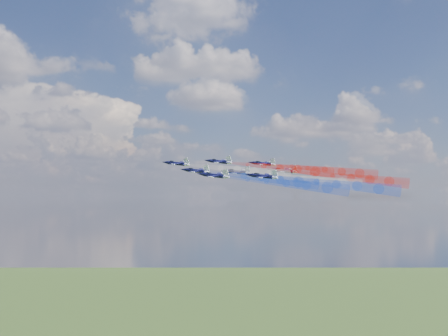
{
  "coord_description": "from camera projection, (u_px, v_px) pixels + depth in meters",
  "views": [
    {
      "loc": [
        -16.71,
        -155.49,
        132.3
      ],
      "look_at": [
        17.05,
        12.36,
        141.32
      ],
      "focal_mm": 43.22,
      "sensor_mm": 36.0,
      "label": 1
    }
  ],
  "objects": [
    {
      "name": "jet_inner_left",
      "position": [
        196.0,
        171.0,
        166.91
      ],
      "size": [
        13.53,
        13.31,
        5.45
      ],
      "primitive_type": null,
      "rotation": [
        0.12,
        -0.17,
        0.94
      ],
      "color": "black"
    },
    {
      "name": "jet_rear_left",
      "position": [
        263.0,
        176.0,
        156.45
      ],
      "size": [
        13.53,
        13.31,
        5.45
      ],
      "primitive_type": null,
      "rotation": [
        0.12,
        -0.17,
        0.94
      ],
      "color": "black"
    },
    {
      "name": "trail_center_third",
      "position": [
        304.0,
        179.0,
        160.21
      ],
      "size": [
        29.69,
        22.7,
        7.96
      ],
      "primitive_type": null,
      "rotation": [
        0.12,
        -0.17,
        0.94
      ],
      "color": "white"
    },
    {
      "name": "jet_outer_right",
      "position": [
        263.0,
        164.0,
        185.23
      ],
      "size": [
        13.53,
        13.31,
        5.45
      ],
      "primitive_type": null,
      "rotation": [
        0.12,
        -0.17,
        0.94
      ],
      "color": "black"
    },
    {
      "name": "trail_lead",
      "position": [
        237.0,
        170.0,
        168.42
      ],
      "size": [
        29.69,
        22.7,
        7.96
      ],
      "primitive_type": null,
      "rotation": [
        0.12,
        -0.17,
        0.94
      ],
      "color": "white"
    },
    {
      "name": "trail_inner_left",
      "position": [
        261.0,
        178.0,
        158.29
      ],
      "size": [
        29.69,
        22.7,
        7.96
      ],
      "primitive_type": null,
      "rotation": [
        0.12,
        -0.17,
        0.94
      ],
      "color": "blue"
    },
    {
      "name": "trail_outer_right",
      "position": [
        325.0,
        170.0,
        176.6
      ],
      "size": [
        29.69,
        22.7,
        7.96
      ],
      "primitive_type": null,
      "rotation": [
        0.12,
        -0.17,
        0.94
      ],
      "color": "red"
    },
    {
      "name": "trail_rear_left",
      "position": [
        337.0,
        184.0,
        147.83
      ],
      "size": [
        29.69,
        22.7,
        7.96
      ],
      "primitive_type": null,
      "rotation": [
        0.12,
        -0.17,
        0.94
      ],
      "color": "blue"
    },
    {
      "name": "trail_rear_right",
      "position": [
        351.0,
        178.0,
        164.5
      ],
      "size": [
        29.69,
        22.7,
        7.96
      ],
      "primitive_type": null,
      "rotation": [
        0.12,
        -0.17,
        0.94
      ],
      "color": "red"
    },
    {
      "name": "jet_lead",
      "position": [
        177.0,
        163.0,
        177.04
      ],
      "size": [
        13.53,
        13.31,
        5.45
      ],
      "primitive_type": null,
      "rotation": [
        0.12,
        -0.17,
        0.94
      ],
      "color": "black"
    },
    {
      "name": "jet_inner_right",
      "position": [
        219.0,
        162.0,
        180.45
      ],
      "size": [
        13.53,
        13.31,
        5.45
      ],
      "primitive_type": null,
      "rotation": [
        0.12,
        -0.17,
        0.94
      ],
      "color": "black"
    },
    {
      "name": "jet_rear_right",
      "position": [
        284.0,
        171.0,
        173.12
      ],
      "size": [
        13.53,
        13.31,
        5.45
      ],
      "primitive_type": null,
      "rotation": [
        0.12,
        -0.17,
        0.94
      ],
      "color": "black"
    },
    {
      "name": "jet_center_third",
      "position": [
        237.0,
        172.0,
        168.83
      ],
      "size": [
        13.53,
        13.31,
        5.45
      ],
      "primitive_type": null,
      "rotation": [
        0.12,
        -0.17,
        0.94
      ],
      "color": "black"
    },
    {
      "name": "trail_inner_right",
      "position": [
        280.0,
        168.0,
        171.83
      ],
      "size": [
        29.69,
        22.7,
        7.96
      ],
      "primitive_type": null,
      "rotation": [
        0.12,
        -0.17,
        0.94
      ],
      "color": "red"
    },
    {
      "name": "trail_outer_left",
      "position": [
        286.0,
        183.0,
        146.19
      ],
      "size": [
        29.69,
        22.7,
        7.96
      ],
      "primitive_type": null,
      "rotation": [
        0.12,
        -0.17,
        0.94
      ],
      "color": "blue"
    },
    {
      "name": "jet_outer_left",
      "position": [
        214.0,
        175.0,
        154.81
      ],
      "size": [
        13.53,
        13.31,
        5.45
      ],
      "primitive_type": null,
      "rotation": [
        0.12,
        -0.17,
        0.94
      ],
      "color": "black"
    }
  ]
}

